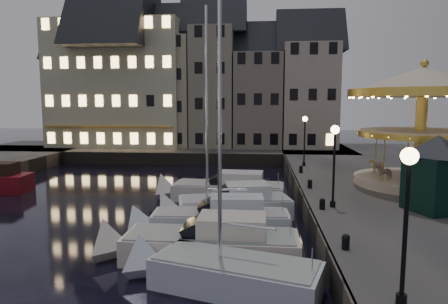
# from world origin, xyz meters

# --- Properties ---
(ground) EXTENTS (160.00, 160.00, 0.00)m
(ground) POSITION_xyz_m (0.00, 0.00, 0.00)
(ground) COLOR black
(ground) RESTS_ON ground
(quay_east) EXTENTS (16.00, 56.00, 1.30)m
(quay_east) POSITION_xyz_m (14.00, 6.00, 0.65)
(quay_east) COLOR #474442
(quay_east) RESTS_ON ground
(quay_north) EXTENTS (44.00, 12.00, 1.30)m
(quay_north) POSITION_xyz_m (-8.00, 28.00, 0.65)
(quay_north) COLOR #474442
(quay_north) RESTS_ON ground
(quaywall_e) EXTENTS (0.15, 44.00, 1.30)m
(quaywall_e) POSITION_xyz_m (6.00, 6.00, 0.65)
(quaywall_e) COLOR #47423A
(quaywall_e) RESTS_ON ground
(quaywall_n) EXTENTS (48.00, 0.15, 1.30)m
(quaywall_n) POSITION_xyz_m (-6.00, 22.00, 0.65)
(quaywall_n) COLOR #47423A
(quaywall_n) RESTS_ON ground
(streetlamp_a) EXTENTS (0.44, 0.44, 4.17)m
(streetlamp_a) POSITION_xyz_m (7.20, -9.00, 4.02)
(streetlamp_a) COLOR black
(streetlamp_a) RESTS_ON quay_east
(streetlamp_b) EXTENTS (0.44, 0.44, 4.17)m
(streetlamp_b) POSITION_xyz_m (7.20, 1.00, 4.02)
(streetlamp_b) COLOR black
(streetlamp_b) RESTS_ON quay_east
(streetlamp_c) EXTENTS (0.44, 0.44, 4.17)m
(streetlamp_c) POSITION_xyz_m (7.20, 14.50, 4.02)
(streetlamp_c) COLOR black
(streetlamp_c) RESTS_ON quay_east
(bollard_a) EXTENTS (0.30, 0.30, 0.57)m
(bollard_a) POSITION_xyz_m (6.60, -5.00, 1.60)
(bollard_a) COLOR black
(bollard_a) RESTS_ON quay_east
(bollard_b) EXTENTS (0.30, 0.30, 0.57)m
(bollard_b) POSITION_xyz_m (6.60, 0.50, 1.60)
(bollard_b) COLOR black
(bollard_b) RESTS_ON quay_east
(bollard_c) EXTENTS (0.30, 0.30, 0.57)m
(bollard_c) POSITION_xyz_m (6.60, 5.50, 1.60)
(bollard_c) COLOR black
(bollard_c) RESTS_ON quay_east
(bollard_d) EXTENTS (0.30, 0.30, 0.57)m
(bollard_d) POSITION_xyz_m (6.60, 11.00, 1.60)
(bollard_d) COLOR black
(bollard_d) RESTS_ON quay_east
(townhouse_na) EXTENTS (5.50, 8.00, 12.80)m
(townhouse_na) POSITION_xyz_m (-19.50, 30.00, 7.78)
(townhouse_na) COLOR gray
(townhouse_na) RESTS_ON quay_north
(townhouse_nb) EXTENTS (6.16, 8.00, 13.80)m
(townhouse_nb) POSITION_xyz_m (-14.05, 30.00, 8.28)
(townhouse_nb) COLOR slate
(townhouse_nb) RESTS_ON quay_north
(townhouse_nc) EXTENTS (6.82, 8.00, 14.80)m
(townhouse_nc) POSITION_xyz_m (-8.00, 30.00, 8.78)
(townhouse_nc) COLOR tan
(townhouse_nc) RESTS_ON quay_north
(townhouse_nd) EXTENTS (5.50, 8.00, 15.80)m
(townhouse_nd) POSITION_xyz_m (-2.25, 30.00, 9.28)
(townhouse_nd) COLOR gray
(townhouse_nd) RESTS_ON quay_north
(townhouse_ne) EXTENTS (6.16, 8.00, 12.80)m
(townhouse_ne) POSITION_xyz_m (3.20, 30.00, 7.78)
(townhouse_ne) COLOR slate
(townhouse_ne) RESTS_ON quay_north
(townhouse_nf) EXTENTS (6.82, 8.00, 13.80)m
(townhouse_nf) POSITION_xyz_m (9.25, 30.00, 8.28)
(townhouse_nf) COLOR #A89D8F
(townhouse_nf) RESTS_ON quay_north
(hotel_corner) EXTENTS (17.60, 9.00, 16.80)m
(hotel_corner) POSITION_xyz_m (-14.00, 30.00, 9.78)
(hotel_corner) COLOR beige
(hotel_corner) RESTS_ON quay_north
(motorboat_a) EXTENTS (6.98, 4.08, 11.59)m
(motorboat_a) POSITION_xyz_m (2.11, -5.79, 0.54)
(motorboat_a) COLOR silver
(motorboat_a) RESTS_ON ground
(motorboat_b) EXTENTS (8.34, 2.48, 2.15)m
(motorboat_b) POSITION_xyz_m (1.07, -3.27, 0.64)
(motorboat_b) COLOR beige
(motorboat_b) RESTS_ON ground
(motorboat_c) EXTENTS (7.94, 2.43, 10.51)m
(motorboat_c) POSITION_xyz_m (1.13, 0.12, 0.68)
(motorboat_c) COLOR silver
(motorboat_c) RESTS_ON ground
(motorboat_d) EXTENTS (7.55, 3.90, 2.15)m
(motorboat_d) POSITION_xyz_m (1.63, 3.16, 0.64)
(motorboat_d) COLOR silver
(motorboat_d) RESTS_ON ground
(motorboat_e) EXTENTS (8.57, 2.97, 2.15)m
(motorboat_e) POSITION_xyz_m (0.96, 7.33, 0.64)
(motorboat_e) COLOR silver
(motorboat_e) RESTS_ON ground
(carousel) EXTENTS (9.12, 9.12, 7.98)m
(carousel) POSITION_xyz_m (13.68, 7.13, 6.56)
(carousel) COLOR #C3B195
(carousel) RESTS_ON quay_east
(ticket_kiosk) EXTENTS (3.62, 3.62, 4.24)m
(ticket_kiosk) POSITION_xyz_m (12.03, 0.66, 3.82)
(ticket_kiosk) COLOR black
(ticket_kiosk) RESTS_ON quay_east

